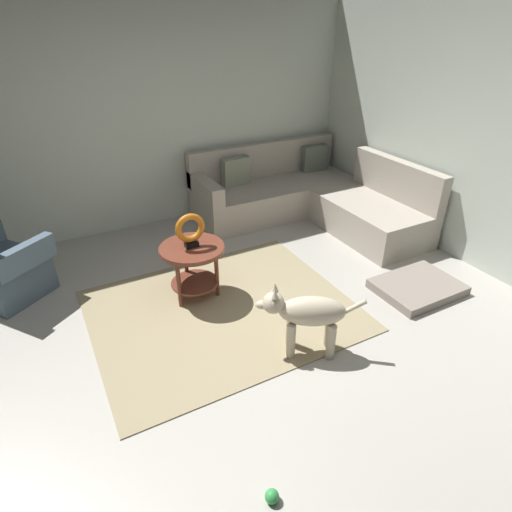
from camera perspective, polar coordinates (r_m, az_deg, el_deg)
ground_plane at (r=3.47m, az=-1.91°, el=-14.83°), size 6.00×6.00×0.10m
wall_back at (r=5.38m, az=-17.04°, el=17.42°), size 6.00×0.12×2.70m
area_rug at (r=3.97m, az=-4.54°, el=-7.24°), size 2.30×1.90×0.01m
sectional_couch at (r=5.64m, az=6.97°, el=7.69°), size 2.20×2.25×0.88m
side_table at (r=3.98m, az=-8.49°, el=-0.30°), size 0.60×0.60×0.54m
torus_sculpture at (r=3.84m, az=-8.82°, el=3.51°), size 0.28×0.08×0.33m
dog_bed_mat at (r=4.49m, az=20.85°, el=-3.91°), size 0.80×0.60×0.09m
dog at (r=3.32m, az=6.77°, el=-7.71°), size 0.76×0.47×0.63m
dog_toy_ball at (r=2.73m, az=2.15°, el=-29.54°), size 0.08×0.08×0.08m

